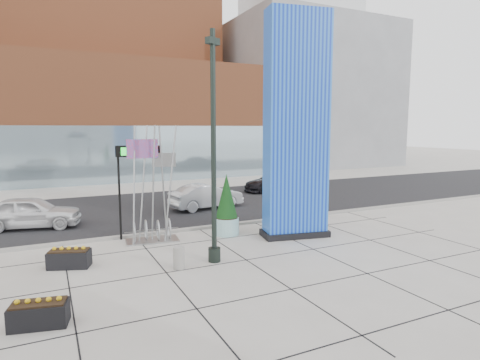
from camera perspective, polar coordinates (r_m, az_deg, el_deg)
name	(u,v)px	position (r m, az deg, el deg)	size (l,w,h in m)	color
ground	(211,256)	(15.48, -4.18, -10.72)	(160.00, 160.00, 0.00)	#9E9991
street_asphalt	(149,208)	(24.76, -12.81, -3.95)	(80.00, 12.00, 0.02)	black
curb_edge	(179,230)	(19.09, -8.67, -7.09)	(80.00, 0.30, 0.12)	gray
tower_podium	(117,121)	(41.18, -17.12, 8.06)	(34.00, 10.00, 11.00)	#A1532E
tower_glass_front	(127,154)	(36.52, -15.77, 3.51)	(34.00, 0.60, 5.00)	#8CA5B2
building_grey_parking	(302,96)	(55.59, 8.77, 11.66)	(20.00, 18.00, 18.00)	slate
blue_pylon	(296,130)	(17.67, 8.02, 7.01)	(3.12, 1.84, 9.75)	#0C29B9
lamp_post	(214,170)	(14.16, -3.77, 1.39)	(0.56, 0.45, 8.14)	black
public_art_sculpture	(152,211)	(17.49, -12.42, -4.36)	(2.30, 1.36, 4.94)	#A6A9AB
concrete_bollard	(179,258)	(14.15, -8.69, -10.90)	(0.40, 0.40, 0.78)	gray
overhead_street_sign	(135,159)	(17.86, -14.75, 2.93)	(1.87, 0.76, 4.07)	black
round_planter_east	(283,206)	(19.19, 6.10, -3.68)	(0.96, 0.96, 2.39)	#99CECF
round_planter_mid	(272,210)	(18.35, 4.56, -4.34)	(0.91, 0.91, 2.28)	#99CECF
round_planter_west	(227,206)	(18.11, -1.93, -3.72)	(1.11, 1.11, 2.78)	#99CECF
box_planter_north	(69,258)	(15.35, -23.11, -10.12)	(1.52, 1.12, 0.75)	black
box_planter_south	(39,313)	(11.40, -26.66, -16.54)	(1.44, 0.94, 0.73)	black
car_white_west	(31,213)	(21.79, -27.64, -4.12)	(1.83, 4.54, 1.55)	white
car_silver_mid	(206,196)	(24.11, -4.80, -2.35)	(1.55, 4.46, 1.47)	#B7BAC0
car_dark_east	(274,182)	(30.73, 4.91, -0.28)	(1.99, 4.89, 1.42)	black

